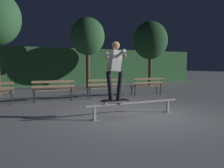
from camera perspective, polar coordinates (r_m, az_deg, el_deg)
ground_plane at (r=6.39m, az=5.49°, el=-8.02°), size 90.00×90.00×0.00m
hedge_backdrop at (r=16.54m, az=-14.53°, el=4.27°), size 24.00×1.20×2.67m
grind_rail at (r=6.30m, az=5.70°, el=-5.34°), size 2.90×0.18×0.40m
skateboard at (r=5.98m, az=0.71°, el=-4.31°), size 0.80×0.29×0.09m
skateboarder at (r=5.91m, az=0.74°, el=4.70°), size 0.63×1.40×1.56m
park_bench_left_center at (r=8.96m, az=-14.78°, el=-1.04°), size 1.62×0.49×0.88m
park_bench_right_center at (r=9.62m, az=-1.82°, el=-0.50°), size 1.62×0.49×0.88m
park_bench_rightmost at (r=10.70m, az=9.00°, el=-0.04°), size 1.62×0.49×0.88m
tree_far_right at (r=15.15m, az=9.76°, el=10.88°), size 2.26×2.26×4.32m
tree_behind_benches at (r=13.67m, az=-6.26°, el=11.92°), size 2.03×2.03×4.28m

